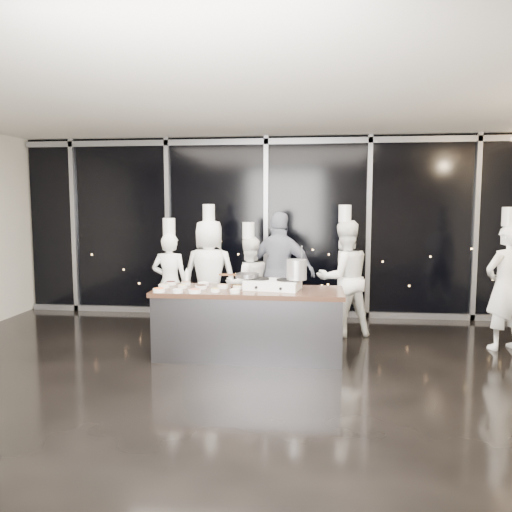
{
  "coord_description": "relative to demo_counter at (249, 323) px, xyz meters",
  "views": [
    {
      "loc": [
        0.81,
        -5.48,
        2.01
      ],
      "look_at": [
        0.07,
        1.2,
        1.31
      ],
      "focal_mm": 35.0,
      "sensor_mm": 36.0,
      "label": 1
    }
  ],
  "objects": [
    {
      "name": "guest",
      "position": [
        0.33,
        1.32,
        0.49
      ],
      "size": [
        1.19,
        0.74,
        1.89
      ],
      "rotation": [
        0.0,
        0.0,
        2.87
      ],
      "color": "#151E3B",
      "rests_on": "ground"
    },
    {
      "name": "stove",
      "position": [
        0.31,
        0.05,
        0.51
      ],
      "size": [
        0.76,
        0.55,
        0.14
      ],
      "rotation": [
        0.0,
        0.0,
        -0.18
      ],
      "color": "white",
      "rests_on": "demo_counter"
    },
    {
      "name": "stock_pot",
      "position": [
        0.63,
        -0.0,
        0.72
      ],
      "size": [
        0.3,
        0.3,
        0.26
      ],
      "primitive_type": "cylinder",
      "rotation": [
        0.0,
        0.0,
        -0.18
      ],
      "color": "#B2B2B5",
      "rests_on": "stove"
    },
    {
      "name": "chef_far_left",
      "position": [
        -1.37,
        1.09,
        0.35
      ],
      "size": [
        0.58,
        0.39,
        1.79
      ],
      "rotation": [
        0.0,
        0.0,
        3.11
      ],
      "color": "white",
      "rests_on": "ground"
    },
    {
      "name": "chef_right",
      "position": [
        1.31,
        1.23,
        0.44
      ],
      "size": [
        1.04,
        0.94,
        2.0
      ],
      "rotation": [
        0.0,
        0.0,
        3.52
      ],
      "color": "white",
      "rests_on": "ground"
    },
    {
      "name": "chef_left",
      "position": [
        -0.79,
        1.31,
        0.45
      ],
      "size": [
        0.91,
        0.63,
        2.01
      ],
      "rotation": [
        0.0,
        0.0,
        3.06
      ],
      "color": "white",
      "rests_on": "ground"
    },
    {
      "name": "prep_bowls",
      "position": [
        -0.71,
        -0.05,
        0.47
      ],
      "size": [
        1.13,
        0.73,
        0.05
      ],
      "color": "white",
      "rests_on": "demo_counter"
    },
    {
      "name": "ground",
      "position": [
        0.0,
        -0.9,
        -0.45
      ],
      "size": [
        9.0,
        9.0,
        0.0
      ],
      "primitive_type": "plane",
      "color": "black",
      "rests_on": "ground"
    },
    {
      "name": "demo_counter",
      "position": [
        0.0,
        0.0,
        0.0
      ],
      "size": [
        2.46,
        0.86,
        0.9
      ],
      "color": "#3B3B40",
      "rests_on": "ground"
    },
    {
      "name": "chef_side",
      "position": [
        3.47,
        0.73,
        0.44
      ],
      "size": [
        0.75,
        0.63,
        1.97
      ],
      "rotation": [
        0.0,
        0.0,
        3.55
      ],
      "color": "white",
      "rests_on": "ground"
    },
    {
      "name": "squeeze_bottle",
      "position": [
        -0.91,
        0.34,
        0.55
      ],
      "size": [
        0.06,
        0.06,
        0.23
      ],
      "color": "white",
      "rests_on": "demo_counter"
    },
    {
      "name": "frying_pan",
      "position": [
        -0.04,
        0.11,
        0.61
      ],
      "size": [
        0.56,
        0.36,
        0.05
      ],
      "rotation": [
        0.0,
        0.0,
        -0.18
      ],
      "color": "slate",
      "rests_on": "stove"
    },
    {
      "name": "chef_center",
      "position": [
        -0.17,
        1.31,
        0.31
      ],
      "size": [
        0.88,
        0.79,
        1.73
      ],
      "rotation": [
        0.0,
        0.0,
        3.51
      ],
      "color": "white",
      "rests_on": "ground"
    },
    {
      "name": "window_wall",
      "position": [
        0.0,
        2.53,
        1.14
      ],
      "size": [
        8.9,
        0.11,
        3.2
      ],
      "color": "black",
      "rests_on": "ground"
    },
    {
      "name": "room_shell",
      "position": [
        0.18,
        -0.9,
        1.79
      ],
      "size": [
        9.02,
        7.02,
        3.21
      ],
      "color": "beige",
      "rests_on": "ground"
    }
  ]
}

